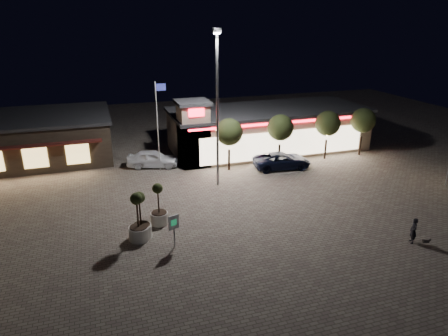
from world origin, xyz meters
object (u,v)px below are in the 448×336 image
object	(u,v)px
planter_mid	(141,224)
valet_sign	(174,225)
pedestrian	(413,231)
planter_left	(139,225)
pickup_truck	(282,160)
white_sedan	(153,159)

from	to	relation	value
planter_mid	valet_sign	size ratio (longest dim) A/B	1.49
valet_sign	pedestrian	bearing A→B (deg)	-16.16
pedestrian	valet_sign	bearing A→B (deg)	-84.32
planter_left	valet_sign	size ratio (longest dim) A/B	1.52
pickup_truck	pedestrian	xyz separation A→B (m)	(1.87, -14.45, 0.08)
pedestrian	planter_left	xyz separation A→B (m)	(-15.96, 5.58, 0.16)
pedestrian	white_sedan	bearing A→B (deg)	-122.65
planter_mid	planter_left	bearing A→B (deg)	-130.07
pedestrian	planter_left	world-z (taller)	planter_left
white_sedan	valet_sign	size ratio (longest dim) A/B	2.24
pickup_truck	planter_mid	distance (m)	16.38
pickup_truck	planter_left	distance (m)	16.65
planter_left	valet_sign	xyz separation A→B (m)	(1.93, -1.51, 0.49)
pickup_truck	white_sedan	distance (m)	11.98
pickup_truck	planter_left	size ratio (longest dim) A/B	1.67
white_sedan	valet_sign	bearing A→B (deg)	-168.10
pickup_truck	valet_sign	world-z (taller)	valet_sign
pickup_truck	white_sedan	bearing A→B (deg)	76.64
planter_mid	valet_sign	xyz separation A→B (m)	(1.75, -1.73, 0.50)
pedestrian	planter_mid	size ratio (longest dim) A/B	0.52
white_sedan	pedestrian	bearing A→B (deg)	-129.17
pickup_truck	pedestrian	size ratio (longest dim) A/B	3.24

